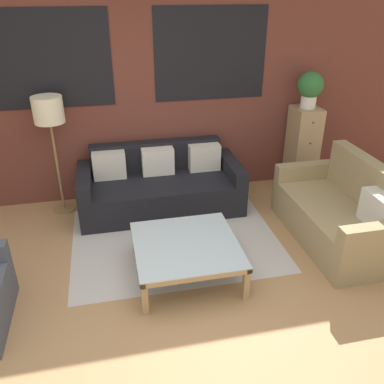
{
  "coord_description": "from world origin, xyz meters",
  "views": [
    {
      "loc": [
        -0.38,
        -2.62,
        2.58
      ],
      "look_at": [
        0.46,
        1.22,
        0.55
      ],
      "focal_mm": 38.0,
      "sensor_mm": 36.0,
      "label": 1
    }
  ],
  "objects_px": {
    "drawer_cabinet": "(302,148)",
    "settee_vintage": "(340,215)",
    "couch_dark": "(160,187)",
    "coffee_table": "(186,248)",
    "floor_lamp": "(49,116)",
    "potted_plant": "(310,87)"
  },
  "relations": [
    {
      "from": "drawer_cabinet",
      "to": "settee_vintage",
      "type": "bearing_deg",
      "value": -97.48
    },
    {
      "from": "couch_dark",
      "to": "drawer_cabinet",
      "type": "bearing_deg",
      "value": 5.91
    },
    {
      "from": "coffee_table",
      "to": "floor_lamp",
      "type": "height_order",
      "value": "floor_lamp"
    },
    {
      "from": "coffee_table",
      "to": "drawer_cabinet",
      "type": "relative_size",
      "value": 0.88
    },
    {
      "from": "couch_dark",
      "to": "coffee_table",
      "type": "height_order",
      "value": "couch_dark"
    },
    {
      "from": "couch_dark",
      "to": "settee_vintage",
      "type": "bearing_deg",
      "value": -32.56
    },
    {
      "from": "potted_plant",
      "to": "settee_vintage",
      "type": "bearing_deg",
      "value": -97.48
    },
    {
      "from": "potted_plant",
      "to": "drawer_cabinet",
      "type": "bearing_deg",
      "value": -90.0
    },
    {
      "from": "potted_plant",
      "to": "floor_lamp",
      "type": "bearing_deg",
      "value": -179.57
    },
    {
      "from": "coffee_table",
      "to": "drawer_cabinet",
      "type": "bearing_deg",
      "value": 39.63
    },
    {
      "from": "couch_dark",
      "to": "floor_lamp",
      "type": "height_order",
      "value": "floor_lamp"
    },
    {
      "from": "floor_lamp",
      "to": "potted_plant",
      "type": "bearing_deg",
      "value": 0.43
    },
    {
      "from": "coffee_table",
      "to": "floor_lamp",
      "type": "relative_size",
      "value": 0.68
    },
    {
      "from": "coffee_table",
      "to": "potted_plant",
      "type": "distance_m",
      "value": 2.76
    },
    {
      "from": "couch_dark",
      "to": "floor_lamp",
      "type": "relative_size",
      "value": 1.37
    },
    {
      "from": "drawer_cabinet",
      "to": "potted_plant",
      "type": "relative_size",
      "value": 2.43
    },
    {
      "from": "settee_vintage",
      "to": "potted_plant",
      "type": "height_order",
      "value": "potted_plant"
    },
    {
      "from": "drawer_cabinet",
      "to": "potted_plant",
      "type": "height_order",
      "value": "potted_plant"
    },
    {
      "from": "coffee_table",
      "to": "potted_plant",
      "type": "xyz_separation_m",
      "value": [
        1.96,
        1.62,
        1.08
      ]
    },
    {
      "from": "couch_dark",
      "to": "settee_vintage",
      "type": "relative_size",
      "value": 1.25
    },
    {
      "from": "couch_dark",
      "to": "potted_plant",
      "type": "height_order",
      "value": "potted_plant"
    },
    {
      "from": "floor_lamp",
      "to": "couch_dark",
      "type": "bearing_deg",
      "value": -8.53
    }
  ]
}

